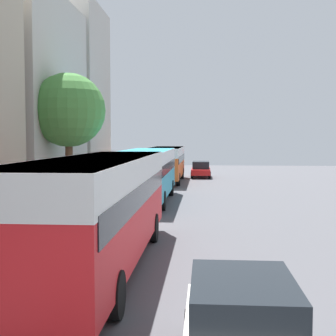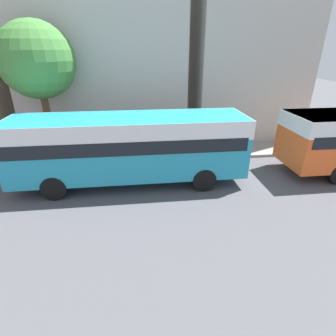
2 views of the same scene
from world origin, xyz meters
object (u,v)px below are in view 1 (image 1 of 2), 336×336
at_px(bus_third_in_line, 166,159).
at_px(car_far_curb, 201,169).
at_px(bus_lead, 99,197).
at_px(pedestrian_near_curb, 116,172).
at_px(bus_following, 147,168).
at_px(car_crossing, 243,331).

relative_size(bus_third_in_line, car_far_curb, 2.39).
height_order(bus_lead, pedestrian_near_curb, bus_lead).
bearing_deg(bus_following, bus_third_in_line, 89.52).
distance_m(car_far_curb, pedestrian_near_curb, 9.73).
bearing_deg(bus_lead, pedestrian_near_curb, 99.63).
xyz_separation_m(bus_lead, bus_third_in_line, (-0.23, 25.99, -0.15)).
distance_m(bus_following, car_far_curb, 17.29).
distance_m(bus_lead, car_far_curb, 30.84).
distance_m(bus_third_in_line, car_crossing, 32.09).
bearing_deg(bus_third_in_line, pedestrian_near_curb, -147.29).
xyz_separation_m(bus_third_in_line, pedestrian_near_curb, (-3.77, -2.42, -0.94)).
xyz_separation_m(bus_lead, pedestrian_near_curb, (-4.00, 23.57, -1.08)).
relative_size(bus_following, bus_third_in_line, 0.98).
bearing_deg(car_far_curb, pedestrian_near_curb, -132.82).
relative_size(bus_lead, car_far_curb, 2.72).
relative_size(bus_lead, bus_third_in_line, 1.14).
relative_size(bus_third_in_line, car_crossing, 2.56).
bearing_deg(bus_following, pedestrian_near_curb, 110.39).
bearing_deg(car_crossing, pedestrian_near_curb, 104.26).
bearing_deg(bus_lead, car_far_curb, 85.13).
bearing_deg(car_crossing, bus_third_in_line, 96.65).
bearing_deg(car_far_curb, bus_lead, -94.87).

